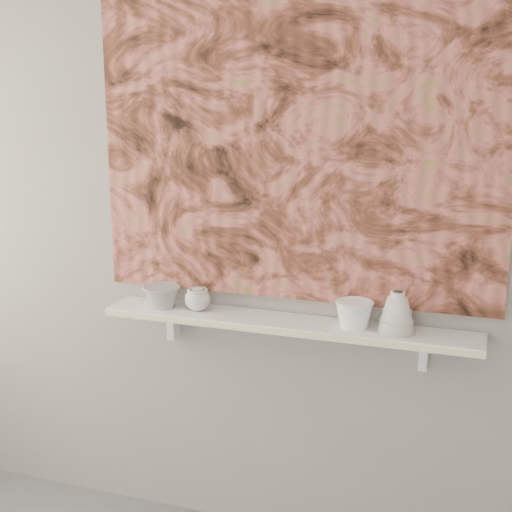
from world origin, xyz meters
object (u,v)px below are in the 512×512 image
at_px(cup_cream, 198,299).
at_px(bell_vessel, 397,312).
at_px(bowl_white, 354,314).
at_px(painting, 295,150).
at_px(shelf, 287,324).
at_px(bowl_grey, 162,296).

height_order(cup_cream, bell_vessel, bell_vessel).
bearing_deg(bowl_white, painting, 162.01).
distance_m(bell_vessel, bowl_white, 0.15).
bearing_deg(bell_vessel, cup_cream, 180.00).
height_order(shelf, bowl_grey, bowl_grey).
bearing_deg(cup_cream, shelf, 0.00).
distance_m(painting, bowl_grey, 0.76).
height_order(bell_vessel, bowl_white, bell_vessel).
distance_m(shelf, cup_cream, 0.36).
bearing_deg(shelf, bowl_grey, 180.00).
height_order(shelf, bowl_white, bowl_white).
bearing_deg(painting, bowl_white, -17.99).
distance_m(shelf, bell_vessel, 0.41).
relative_size(shelf, bowl_grey, 9.43).
distance_m(painting, bowl_white, 0.62).
distance_m(shelf, bowl_grey, 0.51).
relative_size(shelf, painting, 0.93).
bearing_deg(bowl_white, bowl_grey, 180.00).
bearing_deg(bell_vessel, bowl_white, 180.00).
bearing_deg(shelf, bowl_white, 0.00).
distance_m(shelf, painting, 0.63).
xyz_separation_m(cup_cream, bell_vessel, (0.75, 0.00, 0.03)).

